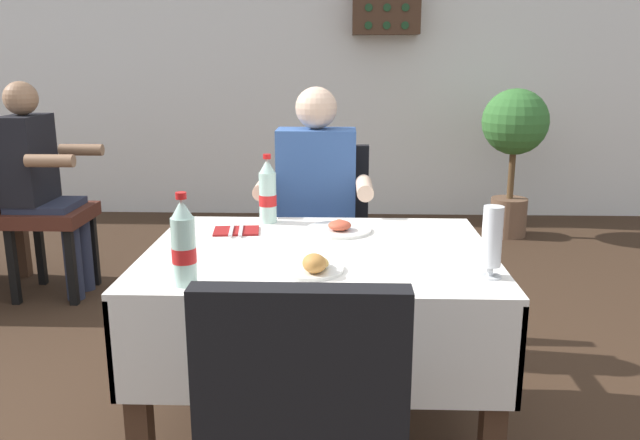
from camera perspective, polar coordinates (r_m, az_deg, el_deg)
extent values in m
cube|color=white|center=(5.79, -0.04, 15.02)|extent=(11.00, 0.12, 2.94)
cube|color=white|center=(2.23, -0.09, -2.88)|extent=(1.19, 0.92, 0.02)
cube|color=white|center=(1.87, -0.59, -11.95)|extent=(1.19, 0.02, 0.32)
cube|color=white|center=(2.71, 0.25, -3.52)|extent=(1.19, 0.02, 0.32)
cube|color=white|center=(2.37, -14.47, -6.57)|extent=(0.02, 0.92, 0.32)
cube|color=white|center=(2.34, 14.54, -6.92)|extent=(0.02, 0.92, 0.32)
cube|color=#472D1E|center=(2.10, -15.82, -15.58)|extent=(0.07, 0.07, 0.72)
cube|color=#472D1E|center=(2.06, 15.15, -16.14)|extent=(0.07, 0.07, 0.72)
cube|color=#472D1E|center=(2.79, -10.90, -7.58)|extent=(0.07, 0.07, 0.72)
cube|color=#472D1E|center=(2.76, 11.46, -7.84)|extent=(0.07, 0.07, 0.72)
cube|color=black|center=(3.02, 0.43, -3.01)|extent=(0.44, 0.44, 0.08)
cube|color=black|center=(3.20, 0.55, 2.77)|extent=(0.42, 0.06, 0.44)
cube|color=black|center=(2.96, -3.00, -8.85)|extent=(0.04, 0.04, 0.45)
cube|color=black|center=(2.95, 3.66, -8.93)|extent=(0.04, 0.04, 0.45)
cube|color=black|center=(3.28, -2.50, -6.53)|extent=(0.04, 0.04, 0.45)
cube|color=black|center=(3.27, 3.50, -6.60)|extent=(0.04, 0.04, 0.45)
cube|color=black|center=(1.63, -1.08, -18.91)|extent=(0.44, 0.44, 0.08)
cube|color=black|center=(1.29, -1.74, -15.26)|extent=(0.42, 0.06, 0.44)
cylinder|color=#282D42|center=(2.93, -2.09, -9.11)|extent=(0.10, 0.10, 0.45)
cylinder|color=#282D42|center=(2.92, 1.09, -9.16)|extent=(0.10, 0.10, 0.45)
cube|color=#282D42|center=(2.98, -0.38, -2.86)|extent=(0.34, 0.36, 0.12)
cube|color=#385B9E|center=(2.98, -0.33, 3.30)|extent=(0.36, 0.20, 0.50)
sphere|color=beige|center=(2.94, -0.34, 9.92)|extent=(0.19, 0.19, 0.19)
cylinder|color=beige|center=(2.77, -4.97, 2.93)|extent=(0.07, 0.26, 0.07)
cylinder|color=beige|center=(2.75, 3.96, 2.87)|extent=(0.07, 0.26, 0.07)
cylinder|color=white|center=(2.00, -1.03, -4.34)|extent=(0.22, 0.22, 0.01)
ellipsoid|color=#B77A38|center=(1.94, -0.51, -3.86)|extent=(0.10, 0.10, 0.06)
ellipsoid|color=gold|center=(1.99, -0.07, -3.78)|extent=(0.08, 0.10, 0.03)
cylinder|color=white|center=(2.45, 1.66, -0.88)|extent=(0.25, 0.25, 0.01)
ellipsoid|color=#99602D|center=(2.44, 1.74, -0.36)|extent=(0.05, 0.06, 0.04)
ellipsoid|color=#C14C33|center=(2.42, 1.76, -0.48)|extent=(0.12, 0.12, 0.04)
cylinder|color=white|center=(2.01, 14.81, -4.85)|extent=(0.07, 0.07, 0.01)
cylinder|color=white|center=(2.01, 14.84, -4.36)|extent=(0.02, 0.02, 0.03)
cylinder|color=white|center=(1.98, 15.04, -1.42)|extent=(0.06, 0.06, 0.18)
cylinder|color=#C68928|center=(1.99, 14.96, -2.62)|extent=(0.06, 0.06, 0.10)
cylinder|color=silver|center=(2.57, -4.66, 1.99)|extent=(0.07, 0.07, 0.20)
cylinder|color=red|center=(2.58, -4.65, 1.77)|extent=(0.07, 0.07, 0.04)
cone|color=silver|center=(2.55, -4.72, 4.82)|extent=(0.06, 0.06, 0.05)
cylinder|color=red|center=(2.55, -4.73, 5.64)|extent=(0.03, 0.03, 0.02)
cylinder|color=silver|center=(1.89, -11.98, -2.76)|extent=(0.07, 0.07, 0.20)
cylinder|color=red|center=(1.90, -11.97, -3.05)|extent=(0.07, 0.07, 0.04)
cone|color=silver|center=(1.86, -12.18, 1.02)|extent=(0.06, 0.06, 0.05)
cylinder|color=red|center=(1.85, -12.24, 2.13)|extent=(0.03, 0.03, 0.02)
cube|color=maroon|center=(2.47, -7.43, -0.96)|extent=(0.18, 0.15, 0.01)
cube|color=silver|center=(2.47, -7.85, -0.81)|extent=(0.03, 0.19, 0.01)
cube|color=silver|center=(2.46, -7.02, -0.79)|extent=(0.03, 0.19, 0.01)
cube|color=#472D1E|center=(4.55, -25.12, -0.19)|extent=(0.07, 0.07, 0.72)
cube|color=#4C2319|center=(4.08, -22.80, 0.41)|extent=(0.44, 0.44, 0.08)
cube|color=#4C2319|center=(4.15, -26.29, 3.92)|extent=(0.06, 0.42, 0.44)
cube|color=black|center=(3.93, -21.19, -3.94)|extent=(0.04, 0.04, 0.45)
cube|color=black|center=(4.23, -19.43, -2.54)|extent=(0.04, 0.04, 0.45)
cube|color=black|center=(4.08, -25.60, -3.76)|extent=(0.04, 0.04, 0.45)
cube|color=black|center=(4.37, -23.59, -2.42)|extent=(0.04, 0.04, 0.45)
cylinder|color=#282D42|center=(4.02, -21.07, -3.54)|extent=(0.10, 0.10, 0.45)
cylinder|color=#282D42|center=(4.16, -20.23, -2.88)|extent=(0.10, 0.10, 0.45)
cube|color=#282D42|center=(4.09, -23.08, 0.69)|extent=(0.36, 0.34, 0.12)
cube|color=black|center=(4.07, -24.53, 4.94)|extent=(0.20, 0.36, 0.50)
sphere|color=#997051|center=(4.04, -25.03, 9.77)|extent=(0.19, 0.19, 0.19)
cylinder|color=#997051|center=(3.77, -22.85, 4.87)|extent=(0.26, 0.07, 0.07)
cylinder|color=#997051|center=(4.16, -20.42, 5.86)|extent=(0.26, 0.07, 0.07)
cylinder|color=brown|center=(5.36, 16.37, 0.28)|extent=(0.29, 0.29, 0.30)
cylinder|color=brown|center=(5.29, 16.63, 3.99)|extent=(0.05, 0.05, 0.40)
sphere|color=#387533|center=(5.24, 16.94, 8.35)|extent=(0.51, 0.51, 0.51)
cube|color=#472D1E|center=(5.65, 5.90, 18.17)|extent=(0.56, 0.20, 0.42)
cylinder|color=#193D1E|center=(5.59, 4.29, 16.81)|extent=(0.06, 0.14, 0.06)
cylinder|color=#193D1E|center=(5.60, 5.89, 16.77)|extent=(0.06, 0.14, 0.06)
cylinder|color=#193D1E|center=(5.61, 7.49, 16.73)|extent=(0.06, 0.14, 0.06)
cylinder|color=#193D1E|center=(5.60, 4.32, 18.24)|extent=(0.06, 0.14, 0.06)
cylinder|color=#193D1E|center=(5.61, 5.93, 18.20)|extent=(0.06, 0.14, 0.06)
cylinder|color=#193D1E|center=(5.62, 7.54, 18.15)|extent=(0.06, 0.14, 0.06)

